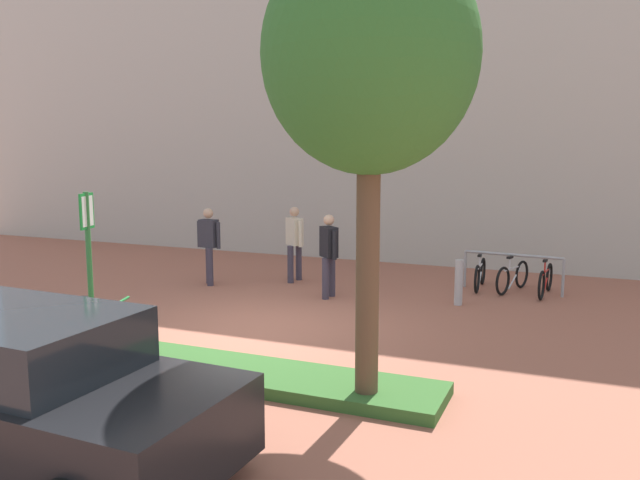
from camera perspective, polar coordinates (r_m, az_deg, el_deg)
ground_plane at (r=11.29m, az=-5.12°, el=-7.74°), size 60.00×60.00×0.00m
building_facade at (r=17.93m, az=6.15°, el=14.35°), size 28.00×1.20×10.00m
planter_strip at (r=9.37m, az=-10.98°, el=-10.76°), size 7.00×1.10×0.16m
tree_sidewalk at (r=7.64m, az=4.39°, el=15.64°), size 2.47×2.47×5.50m
parking_sign_post at (r=10.06m, az=-19.59°, el=-0.84°), size 0.11×0.36×2.45m
bike_at_sign at (r=10.51m, az=-18.71°, el=-7.41°), size 1.63×0.57×0.86m
bike_rack_cluster at (r=14.48m, az=16.48°, el=-3.02°), size 2.10×1.67×0.83m
bollard_steel at (r=13.04m, az=12.04°, el=-3.65°), size 0.16×0.16×0.90m
person_suited_navy at (r=14.72m, az=-9.70°, el=-0.10°), size 0.61×0.36×1.72m
person_shirt_blue at (r=14.85m, az=-2.24°, el=0.08°), size 0.52×0.51×1.72m
person_suited_dark at (r=13.25m, az=0.78°, el=-0.92°), size 0.47×0.45×1.72m
car_black_suv at (r=7.10m, az=-24.74°, el=-11.96°), size 4.37×2.15×1.54m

